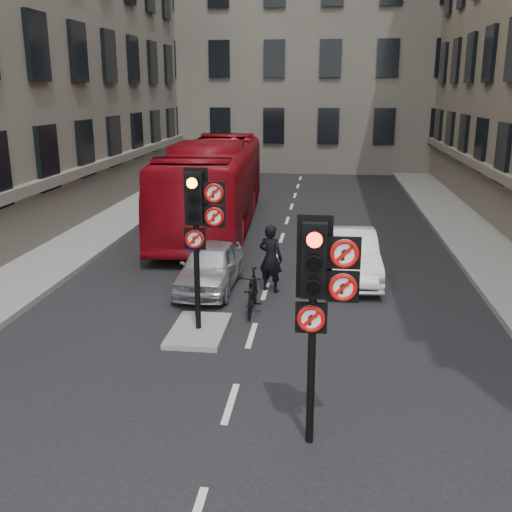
% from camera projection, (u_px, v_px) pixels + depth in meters
% --- Properties ---
extents(ground, '(120.00, 120.00, 0.00)m').
position_uv_depth(ground, '(209.00, 474.00, 8.53)').
color(ground, black).
rests_on(ground, ground).
extents(pavement_left, '(3.00, 50.00, 0.16)m').
position_uv_depth(pavement_left, '(71.00, 244.00, 20.78)').
color(pavement_left, gray).
rests_on(pavement_left, ground).
extents(pavement_right, '(3.00, 50.00, 0.16)m').
position_uv_depth(pavement_right, '(501.00, 257.00, 19.17)').
color(pavement_right, gray).
rests_on(pavement_right, ground).
extents(centre_island, '(1.20, 2.00, 0.12)m').
position_uv_depth(centre_island, '(199.00, 330.00, 13.42)').
color(centre_island, gray).
rests_on(centre_island, ground).
extents(building_far, '(30.00, 14.00, 20.00)m').
position_uv_depth(building_far, '(309.00, 18.00, 42.13)').
color(building_far, gray).
rests_on(building_far, ground).
extents(signal_near, '(0.91, 0.40, 3.58)m').
position_uv_depth(signal_near, '(320.00, 284.00, 8.61)').
color(signal_near, black).
rests_on(signal_near, ground).
extents(signal_far, '(0.91, 0.40, 3.58)m').
position_uv_depth(signal_far, '(199.00, 215.00, 12.69)').
color(signal_far, black).
rests_on(signal_far, centre_island).
extents(car_silver, '(1.56, 3.69, 1.25)m').
position_uv_depth(car_silver, '(210.00, 266.00, 16.31)').
color(car_silver, '#B4B6BC').
rests_on(car_silver, ground).
extents(car_white, '(1.68, 4.25, 1.37)m').
position_uv_depth(car_white, '(350.00, 255.00, 17.12)').
color(car_white, silver).
rests_on(car_white, ground).
extents(car_pink, '(2.24, 4.57, 1.28)m').
position_uv_depth(car_pink, '(204.00, 220.00, 21.85)').
color(car_pink, '#C33970').
rests_on(car_pink, ground).
extents(bus_red, '(3.44, 12.25, 3.38)m').
position_uv_depth(bus_red, '(214.00, 184.00, 23.21)').
color(bus_red, maroon).
rests_on(bus_red, ground).
extents(motorcycle, '(0.50, 1.75, 1.05)m').
position_uv_depth(motorcycle, '(253.00, 291.00, 14.57)').
color(motorcycle, black).
rests_on(motorcycle, ground).
extents(motorcyclist, '(0.79, 0.65, 1.85)m').
position_uv_depth(motorcyclist, '(271.00, 258.00, 15.95)').
color(motorcyclist, black).
rests_on(motorcyclist, ground).
extents(info_sign, '(0.31, 0.13, 1.82)m').
position_uv_depth(info_sign, '(195.00, 268.00, 13.81)').
color(info_sign, black).
rests_on(info_sign, centre_island).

